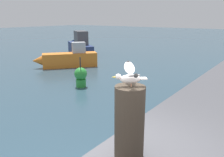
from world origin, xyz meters
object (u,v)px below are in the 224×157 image
object	(u,v)px
boat_navy	(79,46)
mooring_post	(129,123)
channel_buoy	(81,76)
seagull	(130,76)
boat_orange	(66,59)

from	to	relation	value
boat_navy	mooring_post	bearing A→B (deg)	-133.45
mooring_post	channel_buoy	bearing A→B (deg)	48.64
seagull	boat_orange	size ratio (longest dim) A/B	0.17
mooring_post	boat_orange	world-z (taller)	mooring_post
boat_orange	channel_buoy	size ratio (longest dim) A/B	2.65
seagull	mooring_post	bearing A→B (deg)	-50.76
boat_navy	channel_buoy	world-z (taller)	boat_navy
boat_orange	channel_buoy	xyz separation A→B (m)	(-2.49, -3.62, -0.02)
channel_buoy	mooring_post	bearing A→B (deg)	-131.36
seagull	channel_buoy	world-z (taller)	seagull
seagull	channel_buoy	distance (m)	7.79
mooring_post	boat_navy	size ratio (longest dim) A/B	0.17
mooring_post	boat_orange	xyz separation A→B (m)	(7.47, 9.28, -1.34)
mooring_post	seagull	xyz separation A→B (m)	(-0.00, 0.00, 0.56)
mooring_post	boat_navy	bearing A→B (deg)	46.55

